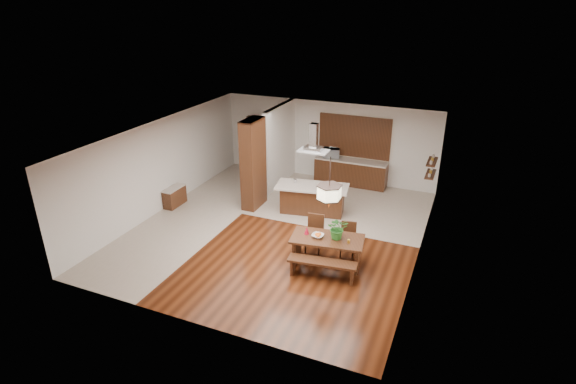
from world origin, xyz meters
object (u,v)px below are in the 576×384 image
at_px(microwave, 331,153).
at_px(kitchen_island, 312,199).
at_px(dining_table, 327,245).
at_px(range_hood, 314,138).
at_px(fruit_bowl, 318,236).
at_px(island_cup, 325,187).
at_px(hallway_console, 175,197).
at_px(dining_bench, 322,269).
at_px(foliage_plant, 338,228).
at_px(pendant_lantern, 330,183).
at_px(dining_chair_left, 314,234).
at_px(dining_chair_right, 348,240).

bearing_deg(microwave, kitchen_island, -101.48).
relative_size(dining_table, range_hood, 2.13).
xyz_separation_m(fruit_bowl, island_cup, (-0.70, 2.68, 0.19)).
bearing_deg(island_cup, hallway_console, -165.89).
bearing_deg(kitchen_island, microwave, 85.82).
xyz_separation_m(dining_bench, range_hood, (-1.47, 3.34, 2.23)).
bearing_deg(fruit_bowl, dining_table, 13.24).
bearing_deg(dining_table, island_cup, 109.70).
distance_m(dining_bench, foliage_plant, 1.09).
bearing_deg(dining_bench, pendant_lantern, 98.15).
height_order(hallway_console, fruit_bowl, fruit_bowl).
height_order(hallway_console, microwave, microwave).
relative_size(foliage_plant, range_hood, 0.64).
relative_size(kitchen_island, range_hood, 2.64).
bearing_deg(foliage_plant, dining_chair_left, 151.42).
xyz_separation_m(dining_table, fruit_bowl, (-0.24, -0.06, 0.24)).
relative_size(dining_chair_left, foliage_plant, 1.76).
distance_m(dining_chair_right, island_cup, 2.46).
relative_size(pendant_lantern, island_cup, 9.71).
bearing_deg(dining_chair_left, dining_chair_right, 1.86).
relative_size(dining_table, fruit_bowl, 6.42).
relative_size(hallway_console, dining_chair_left, 0.87).
bearing_deg(dining_chair_left, kitchen_island, 104.77).
xyz_separation_m(dining_table, foliage_plant, (0.23, 0.07, 0.49)).
bearing_deg(dining_bench, island_cup, 107.52).
distance_m(foliage_plant, kitchen_island, 3.13).
distance_m(dining_table, fruit_bowl, 0.34).
bearing_deg(dining_chair_left, fruit_bowl, -68.52).
xyz_separation_m(hallway_console, kitchen_island, (4.32, 1.27, 0.16)).
xyz_separation_m(kitchen_island, microwave, (-0.28, 2.72, 0.64)).
bearing_deg(foliage_plant, dining_bench, -101.00).
bearing_deg(range_hood, foliage_plant, -58.52).
bearing_deg(microwave, pendant_lantern, -90.39).
xyz_separation_m(hallway_console, pendant_lantern, (5.70, -1.43, 1.93)).
relative_size(hallway_console, dining_bench, 0.53).
bearing_deg(fruit_bowl, kitchen_island, 112.43).
bearing_deg(pendant_lantern, dining_chair_left, 137.44).
bearing_deg(microwave, dining_table, -90.39).
distance_m(dining_bench, island_cup, 3.51).
bearing_deg(foliage_plant, hallway_console, 167.12).
height_order(pendant_lantern, island_cup, pendant_lantern).
xyz_separation_m(kitchen_island, range_hood, (0.00, 0.00, 1.99)).
relative_size(hallway_console, island_cup, 6.52).
distance_m(dining_chair_right, range_hood, 3.38).
bearing_deg(dining_table, microwave, 107.05).
bearing_deg(pendant_lantern, dining_table, -45.00).
xyz_separation_m(dining_chair_right, foliage_plant, (-0.14, -0.54, 0.59)).
distance_m(hallway_console, kitchen_island, 4.51).
relative_size(foliage_plant, fruit_bowl, 1.92).
xyz_separation_m(kitchen_island, island_cup, (0.44, -0.07, 0.50)).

